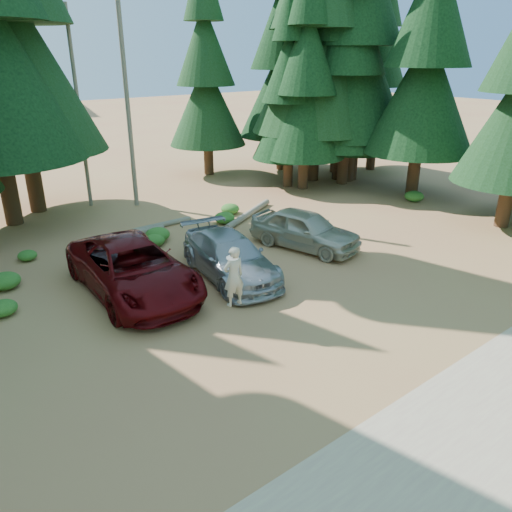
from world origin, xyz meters
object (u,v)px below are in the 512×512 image
object	(u,v)px
red_pickup	(133,269)
frisbee_player	(234,276)
log_left	(123,235)
silver_minivan_center	(230,257)
log_mid	(162,225)
silver_minivan_right	(305,229)
log_right	(249,214)

from	to	relation	value
red_pickup	frisbee_player	xyz separation A→B (m)	(1.52, -3.80, 0.65)
frisbee_player	log_left	world-z (taller)	frisbee_player
red_pickup	silver_minivan_center	xyz separation A→B (m)	(3.40, -0.93, -0.12)
log_mid	silver_minivan_right	bearing A→B (deg)	-60.83
frisbee_player	log_right	distance (m)	10.82
red_pickup	log_mid	size ratio (longest dim) A/B	2.14
log_mid	log_right	bearing A→B (deg)	-16.83
silver_minivan_right	log_left	distance (m)	8.18
red_pickup	log_right	bearing A→B (deg)	30.96
silver_minivan_center	silver_minivan_right	xyz separation A→B (m)	(4.23, 0.45, 0.04)
frisbee_player	log_mid	bearing A→B (deg)	-101.38
red_pickup	log_left	size ratio (longest dim) A/B	1.65
log_left	red_pickup	bearing A→B (deg)	-106.52
red_pickup	silver_minivan_center	size ratio (longest dim) A/B	1.21
silver_minivan_right	log_mid	xyz separation A→B (m)	(-3.50, 6.18, -0.70)
silver_minivan_center	log_right	distance (m)	7.36
log_mid	log_left	bearing A→B (deg)	-172.40
silver_minivan_center	log_left	bearing A→B (deg)	112.47
red_pickup	frisbee_player	size ratio (longest dim) A/B	3.41
silver_minivan_center	silver_minivan_right	world-z (taller)	silver_minivan_right
silver_minivan_center	log_right	bearing A→B (deg)	57.01
frisbee_player	red_pickup	bearing A→B (deg)	-64.15
red_pickup	log_left	world-z (taller)	red_pickup
frisbee_player	log_right	size ratio (longest dim) A/B	0.40
frisbee_player	log_right	world-z (taller)	frisbee_player
silver_minivan_center	frisbee_player	world-z (taller)	frisbee_player
silver_minivan_right	log_right	distance (m)	5.02
log_right	log_mid	bearing A→B (deg)	135.58
red_pickup	log_left	distance (m)	5.80
log_left	log_mid	size ratio (longest dim) A/B	1.30
red_pickup	log_mid	distance (m)	7.08
silver_minivan_center	log_right	xyz separation A→B (m)	(4.99, 5.37, -0.63)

